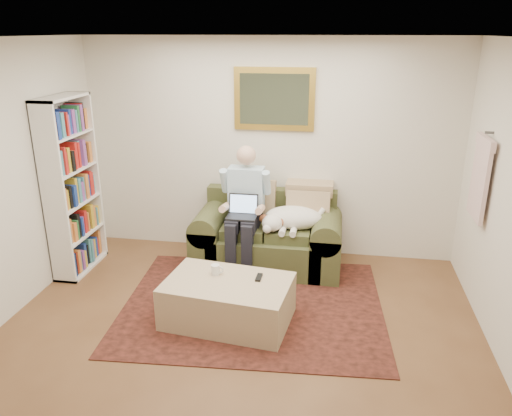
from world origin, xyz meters
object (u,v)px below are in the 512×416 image
(sleeping_dog, at_px, (294,218))
(bookshelf, at_px, (72,187))
(seated_man, at_px, (244,212))
(laptop, at_px, (243,211))
(ottoman, at_px, (228,301))
(sofa, at_px, (268,242))
(coffee_mug, at_px, (215,270))

(sleeping_dog, distance_m, bookshelf, 2.52)
(seated_man, height_order, laptop, seated_man)
(seated_man, distance_m, sleeping_dog, 0.57)
(laptop, xyz_separation_m, bookshelf, (-1.91, -0.21, 0.25))
(ottoman, distance_m, bookshelf, 2.28)
(laptop, height_order, ottoman, laptop)
(sofa, height_order, sleeping_dog, sofa)
(sofa, xyz_separation_m, seated_man, (-0.26, -0.16, 0.42))
(sofa, bearing_deg, laptop, -138.98)
(coffee_mug, bearing_deg, sleeping_dog, 58.52)
(bookshelf, bearing_deg, laptop, 6.34)
(sofa, distance_m, seated_man, 0.52)
(laptop, bearing_deg, ottoman, -86.93)
(bookshelf, bearing_deg, sofa, 11.36)
(laptop, bearing_deg, sleeping_dog, 13.64)
(coffee_mug, bearing_deg, sofa, 73.27)
(ottoman, distance_m, coffee_mug, 0.33)
(sofa, distance_m, bookshelf, 2.32)
(sofa, height_order, bookshelf, bookshelf)
(seated_man, height_order, ottoman, seated_man)
(seated_man, relative_size, bookshelf, 0.72)
(coffee_mug, distance_m, bookshelf, 2.02)
(seated_man, relative_size, coffee_mug, 14.35)
(coffee_mug, relative_size, bookshelf, 0.05)
(laptop, relative_size, sleeping_dog, 0.47)
(ottoman, xyz_separation_m, bookshelf, (-1.96, 0.84, 0.79))
(sleeping_dog, bearing_deg, sofa, 164.26)
(sofa, relative_size, sleeping_dog, 2.43)
(ottoman, height_order, coffee_mug, coffee_mug)
(seated_man, xyz_separation_m, sleeping_dog, (0.56, 0.07, -0.07))
(coffee_mug, bearing_deg, seated_man, 84.82)
(sofa, xyz_separation_m, laptop, (-0.26, -0.22, 0.46))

